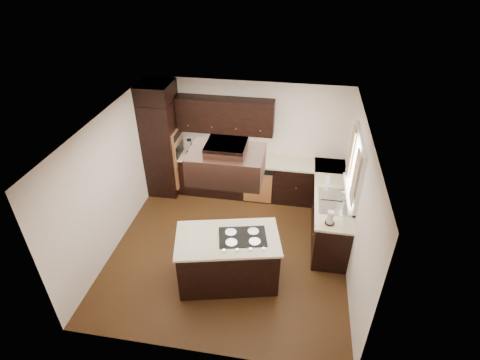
# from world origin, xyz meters

# --- Properties ---
(floor) EXTENTS (4.20, 4.20, 0.02)m
(floor) POSITION_xyz_m (0.00, 0.00, -0.01)
(floor) COLOR #583619
(floor) RESTS_ON ground
(ceiling) EXTENTS (4.20, 4.20, 0.02)m
(ceiling) POSITION_xyz_m (0.00, 0.00, 2.51)
(ceiling) COLOR white
(ceiling) RESTS_ON ground
(wall_back) EXTENTS (4.20, 0.02, 2.50)m
(wall_back) POSITION_xyz_m (0.00, 2.11, 1.25)
(wall_back) COLOR white
(wall_back) RESTS_ON ground
(wall_front) EXTENTS (4.20, 0.02, 2.50)m
(wall_front) POSITION_xyz_m (0.00, -2.11, 1.25)
(wall_front) COLOR white
(wall_front) RESTS_ON ground
(wall_left) EXTENTS (0.02, 4.20, 2.50)m
(wall_left) POSITION_xyz_m (-2.11, 0.00, 1.25)
(wall_left) COLOR white
(wall_left) RESTS_ON ground
(wall_right) EXTENTS (0.02, 4.20, 2.50)m
(wall_right) POSITION_xyz_m (2.11, 0.00, 1.25)
(wall_right) COLOR white
(wall_right) RESTS_ON ground
(oven_column) EXTENTS (0.65, 0.75, 2.12)m
(oven_column) POSITION_xyz_m (-1.78, 1.71, 1.06)
(oven_column) COLOR black
(oven_column) RESTS_ON floor
(wall_oven_face) EXTENTS (0.05, 0.62, 0.78)m
(wall_oven_face) POSITION_xyz_m (-1.43, 1.71, 1.12)
(wall_oven_face) COLOR #BA7542
(wall_oven_face) RESTS_ON oven_column
(base_cabinets_back) EXTENTS (2.93, 0.60, 0.88)m
(base_cabinets_back) POSITION_xyz_m (0.03, 1.80, 0.44)
(base_cabinets_back) COLOR black
(base_cabinets_back) RESTS_ON floor
(base_cabinets_right) EXTENTS (0.60, 2.40, 0.88)m
(base_cabinets_right) POSITION_xyz_m (1.80, 0.90, 0.44)
(base_cabinets_right) COLOR black
(base_cabinets_right) RESTS_ON floor
(countertop_back) EXTENTS (2.93, 0.63, 0.04)m
(countertop_back) POSITION_xyz_m (0.03, 1.79, 0.90)
(countertop_back) COLOR beige
(countertop_back) RESTS_ON base_cabinets_back
(countertop_right) EXTENTS (0.63, 2.40, 0.04)m
(countertop_right) POSITION_xyz_m (1.79, 0.90, 0.90)
(countertop_right) COLOR beige
(countertop_right) RESTS_ON base_cabinets_right
(upper_cabinets) EXTENTS (2.00, 0.34, 0.72)m
(upper_cabinets) POSITION_xyz_m (-0.43, 1.93, 1.81)
(upper_cabinets) COLOR black
(upper_cabinets) RESTS_ON wall_back
(dishwasher_front) EXTENTS (0.60, 0.05, 0.72)m
(dishwasher_front) POSITION_xyz_m (0.33, 1.50, 0.40)
(dishwasher_front) COLOR #BA7542
(dishwasher_front) RESTS_ON floor
(window_frame) EXTENTS (0.06, 1.32, 1.12)m
(window_frame) POSITION_xyz_m (2.07, 0.55, 1.65)
(window_frame) COLOR silver
(window_frame) RESTS_ON wall_right
(window_pane) EXTENTS (0.00, 1.20, 1.00)m
(window_pane) POSITION_xyz_m (2.10, 0.55, 1.65)
(window_pane) COLOR white
(window_pane) RESTS_ON wall_right
(curtain_left) EXTENTS (0.02, 0.34, 0.90)m
(curtain_left) POSITION_xyz_m (2.01, 0.13, 1.70)
(curtain_left) COLOR #F5E5BF
(curtain_left) RESTS_ON wall_right
(curtain_right) EXTENTS (0.02, 0.34, 0.90)m
(curtain_right) POSITION_xyz_m (2.01, 0.97, 1.70)
(curtain_right) COLOR #F5E5BF
(curtain_right) RESTS_ON wall_right
(sink_rim) EXTENTS (0.52, 0.84, 0.01)m
(sink_rim) POSITION_xyz_m (1.80, 0.55, 0.92)
(sink_rim) COLOR silver
(sink_rim) RESTS_ON countertop_right
(island) EXTENTS (1.72, 1.19, 0.88)m
(island) POSITION_xyz_m (0.12, -0.72, 0.44)
(island) COLOR black
(island) RESTS_ON floor
(island_top) EXTENTS (1.79, 1.26, 0.04)m
(island_top) POSITION_xyz_m (0.12, -0.72, 0.90)
(island_top) COLOR beige
(island_top) RESTS_ON island
(cooktop) EXTENTS (0.84, 0.65, 0.01)m
(cooktop) POSITION_xyz_m (0.35, -0.66, 0.93)
(cooktop) COLOR black
(cooktop) RESTS_ON island_top
(range_hood) EXTENTS (1.05, 0.72, 0.42)m
(range_hood) POSITION_xyz_m (0.10, -0.55, 2.16)
(range_hood) COLOR black
(range_hood) RESTS_ON ceiling
(hood_duct) EXTENTS (0.55, 0.50, 0.13)m
(hood_duct) POSITION_xyz_m (0.10, -0.55, 2.44)
(hood_duct) COLOR black
(hood_duct) RESTS_ON ceiling
(blender_base) EXTENTS (0.15, 0.15, 0.10)m
(blender_base) POSITION_xyz_m (-1.18, 1.72, 0.97)
(blender_base) COLOR silver
(blender_base) RESTS_ON countertop_back
(blender_pitcher) EXTENTS (0.13, 0.13, 0.26)m
(blender_pitcher) POSITION_xyz_m (-1.18, 1.72, 1.15)
(blender_pitcher) COLOR silver
(blender_pitcher) RESTS_ON blender_base
(spice_rack) EXTENTS (0.41, 0.18, 0.33)m
(spice_rack) POSITION_xyz_m (-0.45, 1.80, 1.09)
(spice_rack) COLOR black
(spice_rack) RESTS_ON countertop_back
(mixing_bowl) EXTENTS (0.29, 0.29, 0.06)m
(mixing_bowl) POSITION_xyz_m (-1.13, 1.81, 0.95)
(mixing_bowl) COLOR silver
(mixing_bowl) RESTS_ON countertop_back
(soap_bottle) EXTENTS (0.11, 0.11, 0.22)m
(soap_bottle) POSITION_xyz_m (1.69, 1.10, 1.03)
(soap_bottle) COLOR silver
(soap_bottle) RESTS_ON countertop_right
(paper_towel) EXTENTS (0.14, 0.14, 0.25)m
(paper_towel) POSITION_xyz_m (1.71, -0.10, 1.04)
(paper_towel) COLOR silver
(paper_towel) RESTS_ON countertop_right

